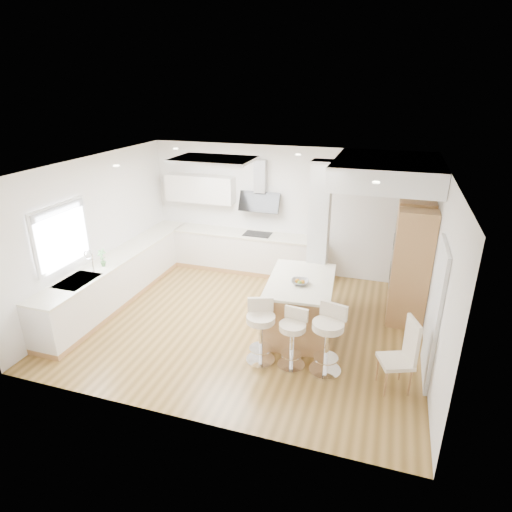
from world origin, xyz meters
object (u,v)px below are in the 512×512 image
at_px(bar_stool_c, 328,336).
at_px(dining_chair, 403,353).
at_px(bar_stool_b, 293,336).
at_px(peninsula, 300,305).
at_px(bar_stool_a, 261,328).

height_order(bar_stool_c, dining_chair, dining_chair).
bearing_deg(bar_stool_b, bar_stool_c, 10.58).
bearing_deg(peninsula, bar_stool_c, -62.16).
relative_size(bar_stool_a, dining_chair, 0.93).
xyz_separation_m(bar_stool_b, dining_chair, (1.56, -0.04, 0.06)).
bearing_deg(dining_chair, bar_stool_b, 156.87).
relative_size(bar_stool_b, bar_stool_c, 0.87).
relative_size(peninsula, bar_stool_a, 1.66).
distance_m(bar_stool_a, bar_stool_c, 1.01).
bearing_deg(dining_chair, peninsula, 126.39).
height_order(bar_stool_b, dining_chair, dining_chair).
xyz_separation_m(bar_stool_a, dining_chair, (2.05, -0.02, 0.01)).
distance_m(bar_stool_b, dining_chair, 1.56).
bearing_deg(bar_stool_a, bar_stool_c, -16.53).
xyz_separation_m(peninsula, dining_chair, (1.67, -1.04, 0.09)).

